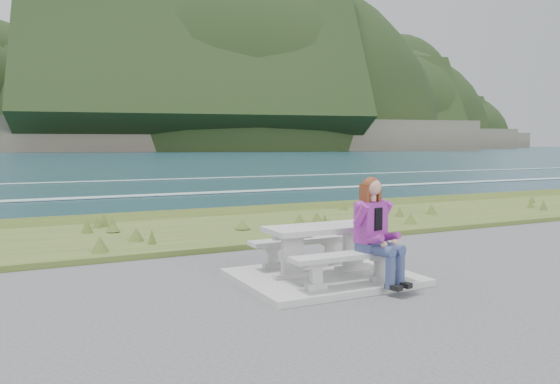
{
  "coord_description": "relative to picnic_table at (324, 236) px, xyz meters",
  "views": [
    {
      "loc": [
        -4.26,
        -7.06,
        2.08
      ],
      "look_at": [
        -0.15,
        1.2,
        1.27
      ],
      "focal_mm": 35.0,
      "sensor_mm": 36.0,
      "label": 1
    }
  ],
  "objects": [
    {
      "name": "picnic_table",
      "position": [
        0.0,
        0.0,
        0.0
      ],
      "size": [
        1.8,
        0.75,
        0.75
      ],
      "color": "#9D9D98",
      "rests_on": "concrete_slab"
    },
    {
      "name": "ocean",
      "position": [
        -0.0,
        25.09,
        -2.42
      ],
      "size": [
        1600.0,
        1600.0,
        0.09
      ],
      "color": "#1B3E4C",
      "rests_on": "ground"
    },
    {
      "name": "bench_landward",
      "position": [
        0.0,
        -0.7,
        -0.23
      ],
      "size": [
        1.8,
        0.35,
        0.45
      ],
      "color": "#9D9D98",
      "rests_on": "concrete_slab"
    },
    {
      "name": "bench_seaward",
      "position": [
        0.0,
        0.7,
        -0.23
      ],
      "size": [
        1.8,
        0.35,
        0.45
      ],
      "color": "#9D9D98",
      "rests_on": "concrete_slab"
    },
    {
      "name": "grass_verge",
      "position": [
        -0.0,
        5.0,
        -0.68
      ],
      "size": [
        160.0,
        4.5,
        0.22
      ],
      "primitive_type": "cube",
      "color": "#365821",
      "rests_on": "ground"
    },
    {
      "name": "seated_woman",
      "position": [
        0.42,
        -0.84,
        -0.02
      ],
      "size": [
        0.59,
        0.85,
        1.52
      ],
      "rotation": [
        0.0,
        0.0,
        0.23
      ],
      "color": "navy",
      "rests_on": "concrete_slab"
    },
    {
      "name": "shore_drop",
      "position": [
        -0.0,
        7.9,
        -0.68
      ],
      "size": [
        160.0,
        0.8,
        2.2
      ],
      "primitive_type": "cube",
      "color": "brown",
      "rests_on": "ground"
    },
    {
      "name": "headland_range",
      "position": [
        190.22,
        398.19,
        9.27
      ],
      "size": [
        729.83,
        363.95,
        221.34
      ],
      "color": "brown",
      "rests_on": "ground"
    },
    {
      "name": "concrete_slab",
      "position": [
        -0.0,
        0.0,
        -0.63
      ],
      "size": [
        2.6,
        2.1,
        0.1
      ],
      "primitive_type": "cube",
      "color": "#9D9D98",
      "rests_on": "ground"
    }
  ]
}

